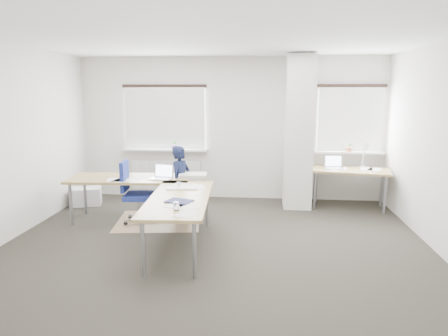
# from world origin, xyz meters

# --- Properties ---
(ground) EXTENTS (6.00, 6.00, 0.00)m
(ground) POSITION_xyz_m (0.00, 0.00, 0.00)
(ground) COLOR black
(ground) RESTS_ON ground
(room_shell) EXTENTS (6.04, 5.04, 2.82)m
(room_shell) POSITION_xyz_m (0.18, 0.45, 1.75)
(room_shell) COLOR beige
(room_shell) RESTS_ON ground
(floor_mat) EXTENTS (1.50, 1.31, 0.01)m
(floor_mat) POSITION_xyz_m (-1.07, 0.86, 0.00)
(floor_mat) COLOR #947550
(floor_mat) RESTS_ON ground
(white_crate) EXTENTS (0.65, 0.54, 0.33)m
(white_crate) POSITION_xyz_m (-2.70, 1.70, 0.17)
(white_crate) COLOR white
(white_crate) RESTS_ON ground
(desk_main) EXTENTS (2.55, 2.62, 0.96)m
(desk_main) POSITION_xyz_m (-0.95, 0.34, 0.69)
(desk_main) COLOR olive
(desk_main) RESTS_ON ground
(desk_side) EXTENTS (1.50, 0.93, 1.22)m
(desk_side) POSITION_xyz_m (2.25, 1.98, 0.69)
(desk_side) COLOR olive
(desk_side) RESTS_ON ground
(task_chair) EXTENTS (0.56, 0.56, 1.03)m
(task_chair) POSITION_xyz_m (-1.39, 0.76, 0.29)
(task_chair) COLOR navy
(task_chair) RESTS_ON ground
(person) EXTENTS (0.45, 0.53, 1.24)m
(person) POSITION_xyz_m (-0.71, 1.06, 0.62)
(person) COLOR black
(person) RESTS_ON ground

